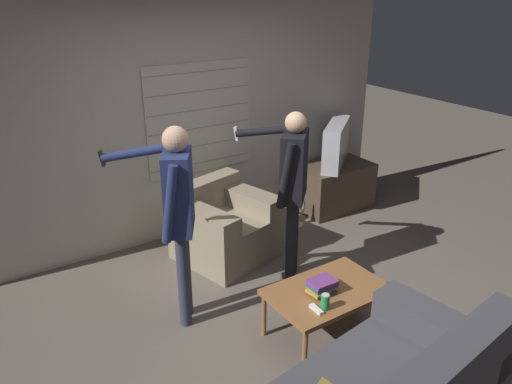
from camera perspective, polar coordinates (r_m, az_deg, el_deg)
The scene contains 12 objects.
ground_plane at distance 4.42m, azimuth 5.02°, elevation -14.32°, with size 16.00×16.00×0.00m, color #665B51.
wall_back at distance 5.43m, azimuth -7.82°, elevation 7.92°, with size 5.20×0.08×2.55m.
armchair_beige at distance 5.18m, azimuth -3.71°, elevation -3.98°, with size 1.06×1.03×0.77m.
coffee_table at distance 4.07m, azimuth 8.15°, elevation -11.44°, with size 0.93×0.61×0.43m.
tv_stand at distance 6.35m, azimuth 8.83°, elevation 0.69°, with size 0.92×0.59×0.57m.
tv at distance 6.17m, azimuth 9.11°, elevation 5.43°, with size 0.78×0.70×0.53m.
person_left_standing at distance 3.91m, azimuth -8.94°, elevation -1.34°, with size 0.63×0.77×1.70m.
person_right_standing at distance 4.51m, azimuth 4.21°, elevation 1.76°, with size 0.51×0.83×1.64m.
book_stack at distance 3.97m, azimuth 7.55°, elevation -10.59°, with size 0.24×0.17×0.12m.
soda_can at distance 3.79m, azimuth 7.91°, elevation -12.33°, with size 0.07×0.07×0.13m.
spare_remote at distance 3.80m, azimuth 6.92°, elevation -13.17°, with size 0.04×0.13×0.02m.
floor_fan at distance 5.85m, azimuth 4.47°, elevation -2.27°, with size 0.30×0.20×0.38m.
Camera 1 is at (-2.23, -2.72, 2.68)m, focal length 35.00 mm.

